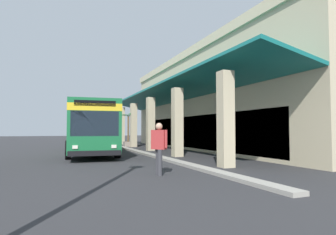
% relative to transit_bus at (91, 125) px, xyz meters
% --- Properties ---
extents(ground, '(120.00, 120.00, 0.00)m').
position_rel_transit_bus_xyz_m(ground, '(-1.52, 7.10, -1.85)').
color(ground, '#2D2D30').
extents(curb_strip, '(30.43, 0.50, 0.12)m').
position_rel_transit_bus_xyz_m(curb_strip, '(-0.88, 3.11, -1.79)').
color(curb_strip, '#9E998E').
rests_on(curb_strip, ground).
extents(plaza_building, '(25.66, 14.30, 7.88)m').
position_rel_transit_bus_xyz_m(plaza_building, '(-0.88, 12.74, 2.09)').
color(plaza_building, '#C6B793').
rests_on(plaza_building, ground).
extents(transit_bus, '(11.37, 3.43, 3.34)m').
position_rel_transit_bus_xyz_m(transit_bus, '(0.00, 0.00, 0.00)').
color(transit_bus, '#196638').
rests_on(transit_bus, ground).
extents(pedestrian, '(0.63, 0.49, 1.78)m').
position_rel_transit_bus_xyz_m(pedestrian, '(10.19, 1.13, -0.84)').
color(pedestrian, '#38383D').
rests_on(pedestrian, ground).
extents(potted_palm, '(1.58, 1.59, 3.13)m').
position_rel_transit_bus_xyz_m(potted_palm, '(-6.58, 4.08, -1.12)').
color(potted_palm, gray).
rests_on(potted_palm, ground).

